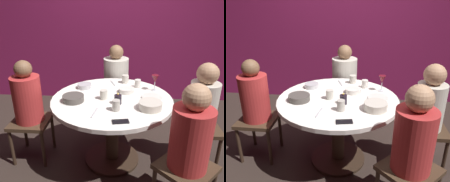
{
  "view_description": "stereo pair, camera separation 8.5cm",
  "coord_description": "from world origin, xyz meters",
  "views": [
    {
      "loc": [
        0.14,
        -2.14,
        1.72
      ],
      "look_at": [
        0.0,
        0.0,
        0.83
      ],
      "focal_mm": 37.23,
      "sensor_mm": 36.0,
      "label": 1
    },
    {
      "loc": [
        0.23,
        -2.14,
        1.72
      ],
      "look_at": [
        0.0,
        0.0,
        0.83
      ],
      "focal_mm": 37.23,
      "sensor_mm": 36.0,
      "label": 2
    }
  ],
  "objects": [
    {
      "name": "seated_diner_left",
      "position": [
        -0.89,
        0.0,
        0.7
      ],
      "size": [
        0.4,
        0.4,
        1.13
      ],
      "rotation": [
        0.0,
        0.0,
        6.28
      ],
      "color": "#3F2D1E",
      "rests_on": "ground"
    },
    {
      "name": "bowl_small_white",
      "position": [
        -0.38,
        -0.09,
        0.78
      ],
      "size": [
        0.21,
        0.21,
        0.06
      ],
      "primitive_type": "cylinder",
      "color": "#4C4742",
      "rests_on": "dining_table"
    },
    {
      "name": "seated_diner_front_right",
      "position": [
        0.63,
        -0.63,
        0.72
      ],
      "size": [
        0.57,
        0.57,
        1.17
      ],
      "rotation": [
        0.0,
        0.0,
        2.36
      ],
      "color": "#3F2D1E",
      "rests_on": "ground"
    },
    {
      "name": "knife_near_plate",
      "position": [
        -0.02,
        0.43,
        0.76
      ],
      "size": [
        0.08,
        0.17,
        0.01
      ],
      "primitive_type": "cube",
      "rotation": [
        0.0,
        0.0,
        0.34
      ],
      "color": "#B7B7BC",
      "rests_on": "dining_table"
    },
    {
      "name": "cup_by_right_diner",
      "position": [
        0.27,
        0.32,
        0.8
      ],
      "size": [
        0.07,
        0.07,
        0.09
      ],
      "primitive_type": "cylinder",
      "color": "silver",
      "rests_on": "dining_table"
    },
    {
      "name": "ground_plane",
      "position": [
        0.0,
        0.0,
        0.0
      ],
      "size": [
        8.0,
        8.0,
        0.0
      ],
      "primitive_type": "plane",
      "color": "#2D231E"
    },
    {
      "name": "bowl_serving_large",
      "position": [
        -0.33,
        0.26,
        0.78
      ],
      "size": [
        0.16,
        0.16,
        0.05
      ],
      "primitive_type": "cylinder",
      "color": "#B7B7BC",
      "rests_on": "dining_table"
    },
    {
      "name": "cell_phone",
      "position": [
        0.1,
        -0.47,
        0.76
      ],
      "size": [
        0.15,
        0.09,
        0.01
      ],
      "primitive_type": "cube",
      "rotation": [
        0.0,
        0.0,
        4.89
      ],
      "color": "black",
      "rests_on": "dining_table"
    },
    {
      "name": "dinner_plate",
      "position": [
        0.4,
        0.04,
        0.76
      ],
      "size": [
        0.21,
        0.21,
        0.01
      ],
      "primitive_type": "cylinder",
      "color": "silver",
      "rests_on": "dining_table"
    },
    {
      "name": "cup_center_front",
      "position": [
        0.13,
        0.46,
        0.8
      ],
      "size": [
        0.08,
        0.08,
        0.09
      ],
      "primitive_type": "cylinder",
      "color": "beige",
      "rests_on": "dining_table"
    },
    {
      "name": "fork_near_plate",
      "position": [
        -0.13,
        -0.33,
        0.76
      ],
      "size": [
        0.05,
        0.18,
        0.01
      ],
      "primitive_type": "cube",
      "rotation": [
        0.0,
        0.0,
        -0.16
      ],
      "color": "#B7B7BC",
      "rests_on": "dining_table"
    },
    {
      "name": "bowl_sauce_side",
      "position": [
        0.15,
        0.16,
        0.78
      ],
      "size": [
        0.17,
        0.17,
        0.05
      ],
      "primitive_type": "cylinder",
      "color": "silver",
      "rests_on": "dining_table"
    },
    {
      "name": "dining_table",
      "position": [
        0.0,
        0.0,
        0.58
      ],
      "size": [
        1.23,
        1.23,
        0.75
      ],
      "color": "white",
      "rests_on": "ground"
    },
    {
      "name": "cup_by_left_diner",
      "position": [
        0.05,
        -0.27,
        0.8
      ],
      "size": [
        0.07,
        0.07,
        0.1
      ],
      "primitive_type": "cylinder",
      "color": "#B2ADA3",
      "rests_on": "dining_table"
    },
    {
      "name": "candle_holder",
      "position": [
        0.06,
        -0.12,
        0.8
      ],
      "size": [
        0.07,
        0.07,
        0.11
      ],
      "color": "black",
      "rests_on": "dining_table"
    },
    {
      "name": "bowl_salad_center",
      "position": [
        0.37,
        -0.21,
        0.79
      ],
      "size": [
        0.22,
        0.22,
        0.07
      ],
      "primitive_type": "cylinder",
      "color": "beige",
      "rests_on": "dining_table"
    },
    {
      "name": "cup_near_candle",
      "position": [
        -0.08,
        -0.02,
        0.8
      ],
      "size": [
        0.08,
        0.08,
        0.1
      ],
      "primitive_type": "cylinder",
      "color": "beige",
      "rests_on": "dining_table"
    },
    {
      "name": "seated_diner_back",
      "position": [
        0.0,
        0.84,
        0.7
      ],
      "size": [
        0.4,
        0.4,
        1.13
      ],
      "rotation": [
        0.0,
        0.0,
        4.71
      ],
      "color": "#3F2D1E",
      "rests_on": "ground"
    },
    {
      "name": "back_wall",
      "position": [
        0.0,
        1.76,
        1.3
      ],
      "size": [
        6.0,
        0.1,
        2.6
      ],
      "primitive_type": "cube",
      "color": "maroon",
      "rests_on": "ground"
    },
    {
      "name": "wine_glass",
      "position": [
        0.45,
        0.24,
        0.88
      ],
      "size": [
        0.08,
        0.08,
        0.18
      ],
      "color": "silver",
      "rests_on": "dining_table"
    },
    {
      "name": "seated_diner_right",
      "position": [
        0.91,
        0.0,
        0.71
      ],
      "size": [
        0.4,
        0.4,
        1.14
      ],
      "rotation": [
        0.0,
        0.0,
        3.14
      ],
      "color": "#3F2D1E",
      "rests_on": "ground"
    }
  ]
}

